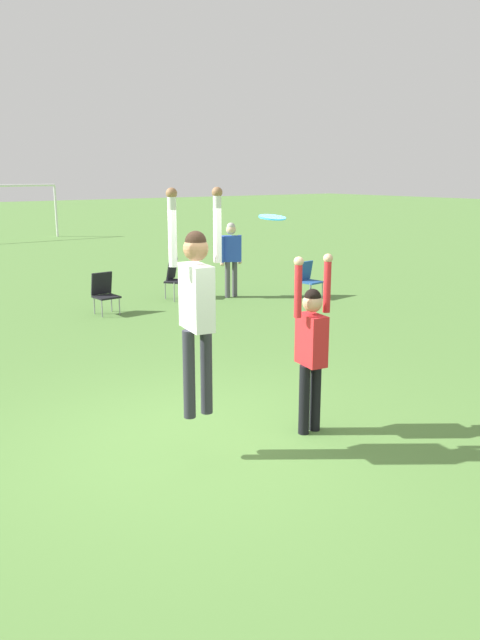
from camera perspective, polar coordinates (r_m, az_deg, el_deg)
name	(u,v)px	position (r m, az deg, el deg)	size (l,w,h in m)	color
ground_plane	(201,443)	(6.84, -3.55, -11.12)	(120.00, 120.00, 0.00)	#56843D
person_jumping	(197,298)	(6.05, -3.99, 2.06)	(0.60, 0.48, 2.26)	#2D2D38
person_defending	(311,342)	(6.80, 6.55, -2.01)	(0.52, 0.40, 1.99)	black
frisbee	(272,217)	(6.45, 2.97, 9.36)	(0.28, 0.28, 0.05)	#2D9EDB
camping_chair_0	(175,276)	(14.38, -5.99, 4.03)	(0.67, 0.75, 0.92)	gray
camping_chair_2	(308,277)	(14.56, 6.23, 3.92)	(0.51, 0.55, 0.83)	gray
camping_chair_3	(104,291)	(13.07, -12.32, 2.62)	(0.48, 0.52, 0.85)	gray
person_spectator_near	(231,253)	(14.41, -0.82, 6.19)	(0.60, 0.41, 1.73)	#4C4C51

